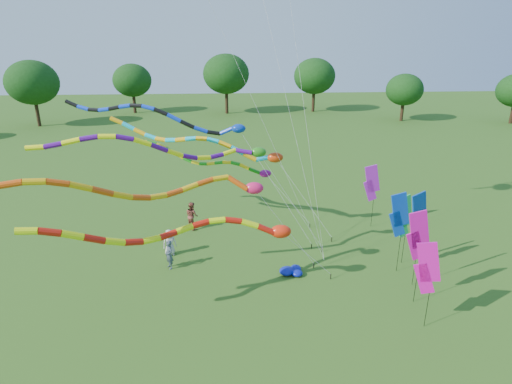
{
  "coord_description": "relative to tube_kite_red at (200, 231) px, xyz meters",
  "views": [
    {
      "loc": [
        -2.72,
        -16.72,
        12.05
      ],
      "look_at": [
        -1.37,
        3.0,
        4.8
      ],
      "focal_mm": 30.0,
      "sensor_mm": 36.0,
      "label": 1
    }
  ],
  "objects": [
    {
      "name": "banner_pole_magenta_b",
      "position": [
        9.81,
        -0.36,
        -0.36
      ],
      "size": [
        1.16,
        0.11,
        4.79
      ],
      "rotation": [
        0.0,
        0.0,
        0.02
      ],
      "color": "black",
      "rests_on": "ground"
    },
    {
      "name": "blue_nylon_heap",
      "position": [
        4.64,
        2.45,
        -3.69
      ],
      "size": [
        1.13,
        1.44,
        0.43
      ],
      "color": "#0C18A3",
      "rests_on": "ground"
    },
    {
      "name": "banner_pole_magenta_a",
      "position": [
        9.54,
        -2.1,
        -1.02
      ],
      "size": [
        1.11,
        0.49,
        4.12
      ],
      "rotation": [
        0.0,
        0.0,
        -0.37
      ],
      "color": "black",
      "rests_on": "ground"
    },
    {
      "name": "tube_kite_green",
      "position": [
        0.66,
        10.1,
        0.23
      ],
      "size": [
        11.28,
        3.34,
        5.92
      ],
      "rotation": [
        0.0,
        0.0,
        -0.27
      ],
      "color": "black",
      "rests_on": "ground"
    },
    {
      "name": "tube_kite_purple",
      "position": [
        -0.82,
        2.37,
        3.15
      ],
      "size": [
        13.64,
        4.34,
        8.7
      ],
      "rotation": [
        0.0,
        0.0,
        0.32
      ],
      "color": "black",
      "rests_on": "ground"
    },
    {
      "name": "tube_kite_blue",
      "position": [
        -1.77,
        6.56,
        3.82
      ],
      "size": [
        13.9,
        2.81,
        9.15
      ],
      "rotation": [
        0.0,
        0.0,
        -0.16
      ],
      "color": "black",
      "rests_on": "ground"
    },
    {
      "name": "person_a",
      "position": [
        -2.19,
        5.19,
        -3.09
      ],
      "size": [
        0.9,
        0.74,
        1.59
      ],
      "primitive_type": "imported",
      "rotation": [
        0.0,
        0.0,
        0.35
      ],
      "color": "beige",
      "rests_on": "ground"
    },
    {
      "name": "banner_pole_green",
      "position": [
        10.71,
        3.27,
        -1.01
      ],
      "size": [
        1.12,
        0.47,
        4.13
      ],
      "rotation": [
        0.0,
        0.0,
        0.35
      ],
      "color": "black",
      "rests_on": "ground"
    },
    {
      "name": "tree_ring",
      "position": [
        1.86,
        1.85,
        1.34
      ],
      "size": [
        113.64,
        116.68,
        9.39
      ],
      "color": "#382314",
      "rests_on": "ground"
    },
    {
      "name": "banner_pole_violet",
      "position": [
        10.53,
        8.25,
        -0.81
      ],
      "size": [
        1.16,
        0.17,
        4.34
      ],
      "rotation": [
        0.0,
        0.0,
        0.07
      ],
      "color": "black",
      "rests_on": "ground"
    },
    {
      "name": "tube_kite_cyan",
      "position": [
        0.42,
        8.09,
        1.91
      ],
      "size": [
        13.46,
        4.12,
        7.7
      ],
      "rotation": [
        0.0,
        0.0,
        -0.26
      ],
      "color": "black",
      "rests_on": "ground"
    },
    {
      "name": "tube_kite_orange",
      "position": [
        -1.2,
        0.25,
        1.99
      ],
      "size": [
        13.29,
        5.69,
        7.76
      ],
      "rotation": [
        0.0,
        0.0,
        0.38
      ],
      "color": "black",
      "rests_on": "ground"
    },
    {
      "name": "person_c",
      "position": [
        -1.15,
        8.76,
        -2.96
      ],
      "size": [
        1.1,
        1.14,
        1.86
      ],
      "primitive_type": "imported",
      "rotation": [
        0.0,
        0.0,
        2.21
      ],
      "color": "brown",
      "rests_on": "ground"
    },
    {
      "name": "person_b",
      "position": [
        -2.02,
        3.64,
        -3.06
      ],
      "size": [
        0.64,
        0.72,
        1.65
      ],
      "primitive_type": "imported",
      "rotation": [
        0.0,
        0.0,
        -1.04
      ],
      "color": "#3C4855",
      "rests_on": "ground"
    },
    {
      "name": "banner_pole_blue_a",
      "position": [
        10.39,
        1.03,
        -0.01
      ],
      "size": [
        1.11,
        0.49,
        5.14
      ],
      "rotation": [
        0.0,
        0.0,
        0.37
      ],
      "color": "black",
      "rests_on": "ground"
    },
    {
      "name": "tube_kite_red",
      "position": [
        0.0,
        0.0,
        0.0
      ],
      "size": [
        12.9,
        4.57,
        5.98
      ],
      "rotation": [
        0.0,
        0.0,
        0.29
      ],
      "color": "black",
      "rests_on": "ground"
    },
    {
      "name": "ground",
      "position": [
        4.02,
        -0.58,
        -3.88
      ],
      "size": [
        160.0,
        160.0,
        0.0
      ],
      "primitive_type": "plane",
      "color": "#215316",
      "rests_on": "ground"
    },
    {
      "name": "banner_pole_blue_b",
      "position": [
        10.07,
        2.48,
        -0.56
      ],
      "size": [
        1.16,
        0.16,
        4.59
      ],
      "rotation": [
        0.0,
        0.0,
        0.07
      ],
      "color": "black",
      "rests_on": "ground"
    }
  ]
}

